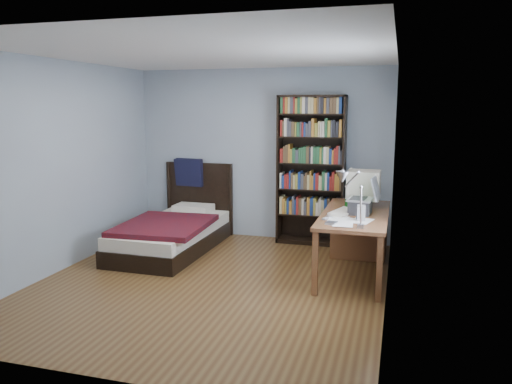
# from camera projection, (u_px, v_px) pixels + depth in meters

# --- Properties ---
(room) EXTENTS (4.20, 4.24, 2.50)m
(room) POSITION_uv_depth(u_px,v_px,m) (212.00, 172.00, 5.39)
(room) COLOR #59361A
(room) RESTS_ON ground
(desk) EXTENTS (0.75, 1.76, 0.73)m
(desk) POSITION_uv_depth(u_px,v_px,m) (358.00, 229.00, 6.33)
(desk) COLOR brown
(desk) RESTS_ON floor
(crt_monitor) EXTENTS (0.40, 0.37, 0.45)m
(crt_monitor) POSITION_uv_depth(u_px,v_px,m) (363.00, 186.00, 6.19)
(crt_monitor) COLOR beige
(crt_monitor) RESTS_ON desk
(laptop) EXTENTS (0.38, 0.38, 0.43)m
(laptop) POSITION_uv_depth(u_px,v_px,m) (362.00, 204.00, 5.73)
(laptop) COLOR #2D2D30
(laptop) RESTS_ON desk
(desk_lamp) EXTENTS (0.25, 0.54, 0.64)m
(desk_lamp) POSITION_uv_depth(u_px,v_px,m) (346.00, 183.00, 4.66)
(desk_lamp) COLOR #99999E
(desk_lamp) RESTS_ON desk
(keyboard) EXTENTS (0.31, 0.50, 0.05)m
(keyboard) POSITION_uv_depth(u_px,v_px,m) (343.00, 212.00, 5.77)
(keyboard) COLOR beige
(keyboard) RESTS_ON desk
(speaker) EXTENTS (0.10, 0.10, 0.17)m
(speaker) POSITION_uv_depth(u_px,v_px,m) (361.00, 213.00, 5.39)
(speaker) COLOR gray
(speaker) RESTS_ON desk
(soda_can) EXTENTS (0.07, 0.07, 0.13)m
(soda_can) POSITION_uv_depth(u_px,v_px,m) (348.00, 204.00, 6.00)
(soda_can) COLOR #07390B
(soda_can) RESTS_ON desk
(mouse) EXTENTS (0.07, 0.12, 0.04)m
(mouse) POSITION_uv_depth(u_px,v_px,m) (356.00, 207.00, 6.03)
(mouse) COLOR silver
(mouse) RESTS_ON desk
(phone_silver) EXTENTS (0.09, 0.11, 0.02)m
(phone_silver) POSITION_uv_depth(u_px,v_px,m) (329.00, 217.00, 5.56)
(phone_silver) COLOR silver
(phone_silver) RESTS_ON desk
(phone_grey) EXTENTS (0.07, 0.10, 0.02)m
(phone_grey) POSITION_uv_depth(u_px,v_px,m) (325.00, 218.00, 5.47)
(phone_grey) COLOR gray
(phone_grey) RESTS_ON desk
(external_drive) EXTENTS (0.13, 0.13, 0.02)m
(external_drive) POSITION_uv_depth(u_px,v_px,m) (331.00, 223.00, 5.25)
(external_drive) COLOR gray
(external_drive) RESTS_ON desk
(bookshelf) EXTENTS (0.95, 0.30, 2.11)m
(bookshelf) POSITION_uv_depth(u_px,v_px,m) (311.00, 170.00, 7.05)
(bookshelf) COLOR black
(bookshelf) RESTS_ON floor
(bed) EXTENTS (1.15, 2.11, 1.16)m
(bed) POSITION_uv_depth(u_px,v_px,m) (174.00, 231.00, 6.91)
(bed) COLOR black
(bed) RESTS_ON floor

